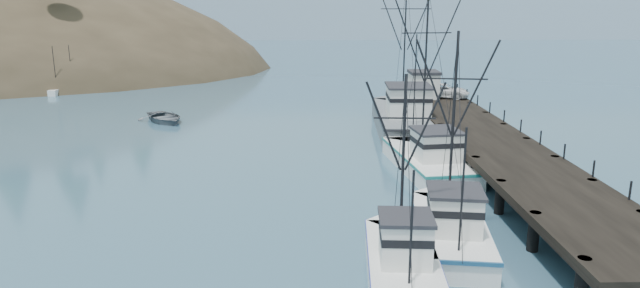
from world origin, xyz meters
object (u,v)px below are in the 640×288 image
(trawler_near, at_px, (449,227))
(pier_shed, at_px, (424,84))
(pier, at_px, (491,142))
(trawler_mid, at_px, (401,258))
(motorboat, at_px, (165,122))
(trawler_far, at_px, (427,158))
(pickup_truck, at_px, (445,91))
(work_vessel, at_px, (404,117))

(trawler_near, bearing_deg, pier_shed, 81.22)
(pier, height_order, trawler_mid, trawler_mid)
(trawler_near, relative_size, motorboat, 1.83)
(trawler_far, xyz_separation_m, pier_shed, (3.43, 18.98, 2.60))
(pier, distance_m, pier_shed, 18.14)
(trawler_near, height_order, pickup_truck, trawler_near)
(trawler_mid, xyz_separation_m, trawler_far, (4.48, 16.39, 0.00))
(pier, bearing_deg, motorboat, 150.35)
(trawler_mid, distance_m, pier_shed, 36.33)
(pier, xyz_separation_m, work_vessel, (-4.46, 11.80, -0.46))
(trawler_near, xyz_separation_m, pickup_truck, (7.16, 31.90, 1.89))
(work_vessel, bearing_deg, trawler_far, -92.13)
(work_vessel, relative_size, motorboat, 3.00)
(trawler_far, relative_size, pier_shed, 3.99)
(trawler_mid, height_order, motorboat, trawler_mid)
(trawler_far, height_order, pickup_truck, trawler_far)
(pier, xyz_separation_m, pier_shed, (-1.50, 18.00, 1.73))
(work_vessel, bearing_deg, pier, -69.29)
(trawler_far, relative_size, motorboat, 2.16)
(trawler_mid, xyz_separation_m, motorboat, (-18.49, 33.24, -0.82))
(pier, bearing_deg, pier_shed, 94.76)
(pier, xyz_separation_m, pickup_truck, (0.73, 18.00, 1.02))
(trawler_far, bearing_deg, work_vessel, 87.87)
(pickup_truck, bearing_deg, trawler_near, -171.50)
(trawler_far, xyz_separation_m, motorboat, (-22.97, 16.86, -0.82))
(pier, relative_size, trawler_mid, 4.77)
(trawler_far, relative_size, pickup_truck, 2.50)
(pier_shed, distance_m, pickup_truck, 2.34)
(trawler_near, bearing_deg, work_vessel, 85.62)
(trawler_near, xyz_separation_m, pier_shed, (4.93, 31.90, 2.60))
(pier, distance_m, pickup_truck, 18.04)
(trawler_mid, relative_size, work_vessel, 0.52)
(trawler_near, xyz_separation_m, trawler_far, (1.49, 12.92, 0.00))
(trawler_near, height_order, pier_shed, trawler_near)
(work_vessel, relative_size, pickup_truck, 3.46)
(pier, bearing_deg, work_vessel, 110.71)
(pier_shed, distance_m, motorboat, 26.71)
(pier, distance_m, work_vessel, 12.62)
(work_vessel, height_order, pier_shed, work_vessel)
(pier, xyz_separation_m, motorboat, (-27.91, 15.88, -1.69))
(work_vessel, height_order, pickup_truck, work_vessel)
(trawler_far, bearing_deg, motorboat, 143.73)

